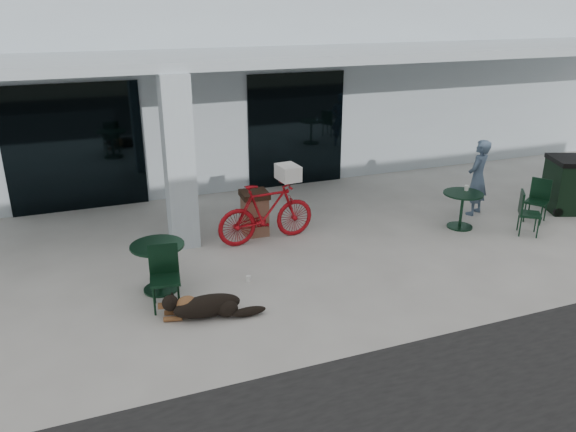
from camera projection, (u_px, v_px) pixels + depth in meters
name	position (u px, v px, depth m)	size (l,w,h in m)	color
ground	(306.00, 285.00, 8.97)	(80.00, 80.00, 0.00)	beige
building	(189.00, 77.00, 15.57)	(22.00, 7.00, 4.50)	silver
storefront_glass_left	(75.00, 148.00, 11.76)	(2.80, 0.06, 2.70)	black
storefront_glass_right	(296.00, 130.00, 13.43)	(2.40, 0.06, 2.70)	black
column	(179.00, 163.00, 9.91)	(0.50, 0.50, 3.12)	silver
overhang	(237.00, 57.00, 10.95)	(22.00, 2.80, 0.18)	silver
bicycle	(266.00, 212.00, 10.41)	(0.54, 1.90, 1.14)	#A10C14
laundry_basket	(288.00, 173.00, 10.34)	(0.48, 0.35, 0.28)	white
dog	(207.00, 305.00, 8.01)	(1.13, 0.38, 0.38)	black
cup_near_dog	(249.00, 279.00, 9.07)	(0.08, 0.08, 0.10)	white
cafe_table_near	(159.00, 268.00, 8.68)	(0.83, 0.83, 0.78)	black
cafe_chair_near	(165.00, 279.00, 8.14)	(0.43, 0.47, 0.96)	black
cafe_table_far	(461.00, 210.00, 11.12)	(0.77, 0.77, 0.73)	black
cafe_chair_far_a	(530.00, 213.00, 10.76)	(0.39, 0.43, 0.86)	black
cafe_chair_far_b	(537.00, 201.00, 11.39)	(0.40, 0.43, 0.88)	black
person	(478.00, 178.00, 11.68)	(0.59, 0.38, 1.60)	#435871
cup_on_table	(467.00, 188.00, 11.11)	(0.08, 0.08, 0.11)	white
trash_receptacle	(255.00, 213.00, 10.78)	(0.51, 0.51, 0.87)	brown
wheeled_bin	(566.00, 184.00, 11.98)	(0.71, 0.91, 1.16)	black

